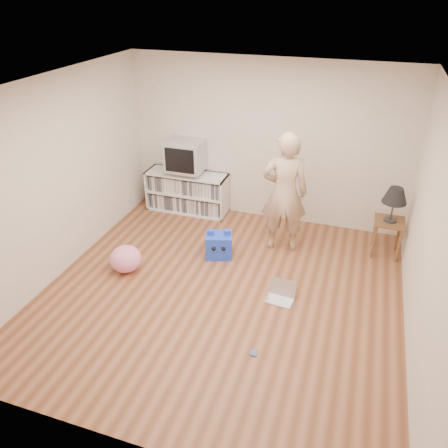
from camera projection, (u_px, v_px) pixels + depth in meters
name	position (u px, v px, depth m)	size (l,w,h in m)	color
ground	(221.00, 293.00, 5.68)	(4.50, 4.50, 0.00)	brown
walls	(221.00, 204.00, 5.04)	(4.52, 4.52, 2.60)	beige
ceiling	(221.00, 89.00, 4.40)	(4.50, 4.50, 0.01)	white
media_unit	(188.00, 192.00, 7.55)	(1.40, 0.45, 0.70)	white
dvd_deck	(186.00, 171.00, 7.34)	(0.45, 0.35, 0.07)	gray
crt_tv	(186.00, 155.00, 7.20)	(0.60, 0.53, 0.50)	#ABABB0
side_table	(388.00, 229.00, 6.29)	(0.42, 0.42, 0.55)	brown
table_lamp	(395.00, 196.00, 6.04)	(0.34, 0.34, 0.52)	#333333
person	(284.00, 193.00, 6.20)	(0.66, 0.43, 1.81)	#CAA98A
laptop	(281.00, 294.00, 5.55)	(0.37, 0.31, 0.24)	silver
playing_cards	(254.00, 353.00, 4.75)	(0.07, 0.09, 0.02)	#436AB4
plush_blue	(219.00, 245.00, 6.35)	(0.45, 0.40, 0.44)	blue
plush_pink	(126.00, 259.00, 6.04)	(0.44, 0.44, 0.37)	pink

